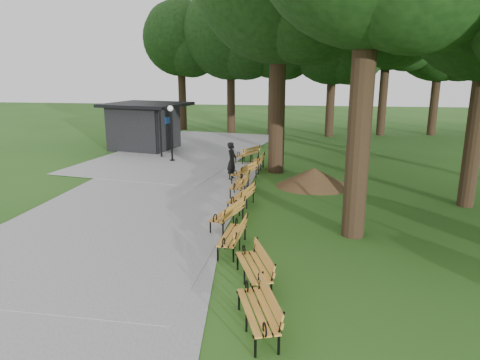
# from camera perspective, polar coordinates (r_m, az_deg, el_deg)

# --- Properties ---
(ground) EXTENTS (100.00, 100.00, 0.00)m
(ground) POSITION_cam_1_polar(r_m,az_deg,el_deg) (13.88, -1.74, -7.29)
(ground) COLOR #235117
(ground) RESTS_ON ground
(path) EXTENTS (12.00, 38.00, 0.06)m
(path) POSITION_cam_1_polar(r_m,az_deg,el_deg) (17.63, -13.08, -2.80)
(path) COLOR gray
(path) RESTS_ON ground
(person) EXTENTS (0.54, 0.72, 1.78)m
(person) POSITION_cam_1_polar(r_m,az_deg,el_deg) (20.53, -1.06, 2.48)
(person) COLOR black
(person) RESTS_ON ground
(kiosk) EXTENTS (5.58, 5.12, 2.98)m
(kiosk) POSITION_cam_1_polar(r_m,az_deg,el_deg) (29.02, -12.42, 6.86)
(kiosk) COLOR black
(kiosk) RESTS_ON ground
(lamp_post) EXTENTS (0.32, 0.32, 3.13)m
(lamp_post) POSITION_cam_1_polar(r_m,az_deg,el_deg) (24.69, -8.99, 7.54)
(lamp_post) COLOR black
(lamp_post) RESTS_ON ground
(dirt_mound) EXTENTS (2.80, 2.80, 0.85)m
(dirt_mound) POSITION_cam_1_polar(r_m,az_deg,el_deg) (19.66, 9.55, 0.36)
(dirt_mound) COLOR #47301C
(dirt_mound) RESTS_ON ground
(bench_0) EXTENTS (1.20, 2.00, 0.88)m
(bench_0) POSITION_cam_1_polar(r_m,az_deg,el_deg) (9.09, 2.27, -16.65)
(bench_0) COLOR orange
(bench_0) RESTS_ON ground
(bench_1) EXTENTS (1.24, 2.00, 0.88)m
(bench_1) POSITION_cam_1_polar(r_m,az_deg,el_deg) (10.83, 1.75, -11.27)
(bench_1) COLOR orange
(bench_1) RESTS_ON ground
(bench_2) EXTENTS (0.77, 1.94, 0.88)m
(bench_2) POSITION_cam_1_polar(r_m,az_deg,el_deg) (12.72, -1.03, -7.23)
(bench_2) COLOR orange
(bench_2) RESTS_ON ground
(bench_3) EXTENTS (1.11, 2.00, 0.88)m
(bench_3) POSITION_cam_1_polar(r_m,az_deg,el_deg) (14.53, -1.67, -4.44)
(bench_3) COLOR orange
(bench_3) RESTS_ON ground
(bench_4) EXTENTS (1.01, 1.99, 0.88)m
(bench_4) POSITION_cam_1_polar(r_m,az_deg,el_deg) (16.37, 0.15, -2.24)
(bench_4) COLOR orange
(bench_4) RESTS_ON ground
(bench_5) EXTENTS (0.74, 1.93, 0.88)m
(bench_5) POSITION_cam_1_polar(r_m,az_deg,el_deg) (18.23, -0.07, -0.50)
(bench_5) COLOR orange
(bench_5) RESTS_ON ground
(bench_6) EXTENTS (1.24, 2.00, 0.88)m
(bench_6) POSITION_cam_1_polar(r_m,az_deg,el_deg) (20.34, 0.56, 1.07)
(bench_6) COLOR orange
(bench_6) RESTS_ON ground
(bench_7) EXTENTS (0.77, 1.94, 0.88)m
(bench_7) POSITION_cam_1_polar(r_m,az_deg,el_deg) (22.42, 2.16, 2.31)
(bench_7) COLOR orange
(bench_7) RESTS_ON ground
(bench_8) EXTENTS (1.42, 1.99, 0.88)m
(bench_8) POSITION_cam_1_polar(r_m,az_deg,el_deg) (24.59, 0.97, 3.40)
(bench_8) COLOR orange
(bench_8) RESTS_ON ground
(lawn_tree_4) EXTENTS (7.02, 7.02, 12.18)m
(lawn_tree_4) POSITION_cam_1_polar(r_m,az_deg,el_deg) (26.88, 16.59, 21.28)
(lawn_tree_4) COLOR black
(lawn_tree_4) RESTS_ON ground
(tree_backdrop) EXTENTS (36.88, 9.82, 16.02)m
(tree_backdrop) POSITION_cam_1_polar(r_m,az_deg,el_deg) (35.89, 16.33, 18.45)
(tree_backdrop) COLOR black
(tree_backdrop) RESTS_ON ground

